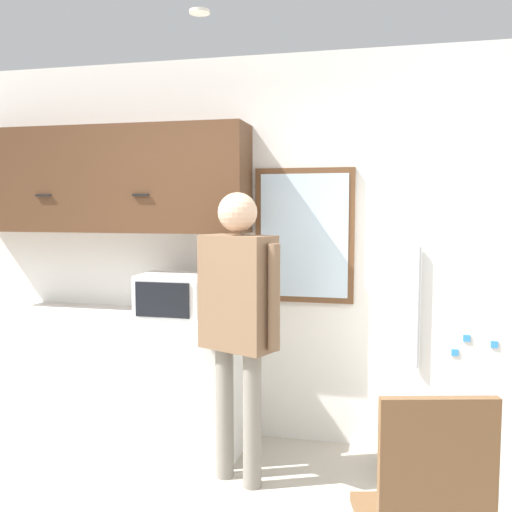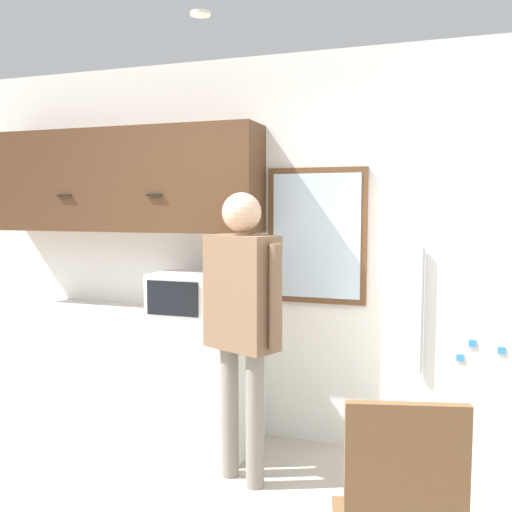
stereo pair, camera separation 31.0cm
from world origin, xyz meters
TOP-DOWN VIEW (x-y plane):
  - back_wall at (0.00, 2.03)m, footprint 6.00×0.06m
  - counter at (-1.15, 1.72)m, footprint 2.10×0.57m
  - upper_cabinets at (-1.15, 1.83)m, footprint 2.10×0.37m
  - microwave at (-0.52, 1.68)m, footprint 0.53×0.39m
  - person at (-0.01, 1.30)m, footprint 0.55×0.37m
  - refrigerator at (1.21, 1.65)m, footprint 0.74×0.72m
  - window at (0.28, 1.99)m, footprint 0.69×0.05m
  - ceiling_light at (-0.14, 1.03)m, footprint 0.11×0.11m

SIDE VIEW (x-z plane):
  - counter at x=-1.15m, z-range 0.00..0.91m
  - refrigerator at x=1.21m, z-range 0.00..1.91m
  - microwave at x=-0.52m, z-range 0.91..1.21m
  - person at x=-0.01m, z-range 0.20..1.94m
  - back_wall at x=0.00m, z-range 0.00..2.70m
  - window at x=0.28m, z-range 1.00..1.92m
  - upper_cabinets at x=-1.15m, z-range 1.48..2.22m
  - ceiling_light at x=-0.14m, z-range 2.67..2.69m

